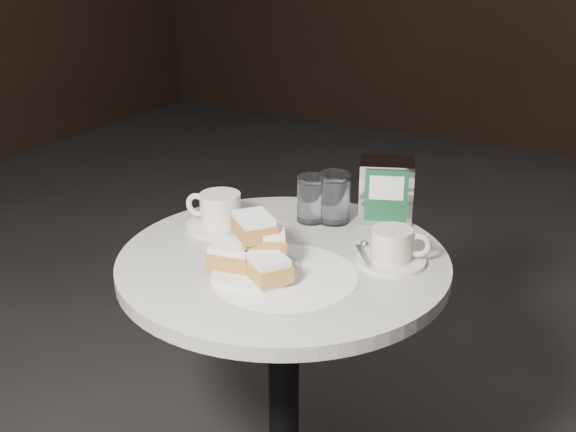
# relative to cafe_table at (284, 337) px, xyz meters

# --- Properties ---
(cafe_table) EXTENTS (0.70, 0.70, 0.74)m
(cafe_table) POSITION_rel_cafe_table_xyz_m (0.00, 0.00, 0.00)
(cafe_table) COLOR black
(cafe_table) RESTS_ON ground
(sugar_spill) EXTENTS (0.36, 0.36, 0.00)m
(sugar_spill) POSITION_rel_cafe_table_xyz_m (0.05, -0.08, 0.20)
(sugar_spill) COLOR white
(sugar_spill) RESTS_ON cafe_table
(beignet_plate) EXTENTS (0.20, 0.20, 0.11)m
(beignet_plate) POSITION_rel_cafe_table_xyz_m (-0.01, -0.09, 0.24)
(beignet_plate) COLOR silver
(beignet_plate) RESTS_ON cafe_table
(coffee_cup_left) EXTENTS (0.18, 0.18, 0.08)m
(coffee_cup_left) POSITION_rel_cafe_table_xyz_m (-0.20, 0.06, 0.23)
(coffee_cup_left) COLOR white
(coffee_cup_left) RESTS_ON cafe_table
(coffee_cup_right) EXTENTS (0.19, 0.19, 0.08)m
(coffee_cup_right) POSITION_rel_cafe_table_xyz_m (0.21, 0.08, 0.23)
(coffee_cup_right) COLOR silver
(coffee_cup_right) RESTS_ON cafe_table
(water_glass_left) EXTENTS (0.08, 0.08, 0.11)m
(water_glass_left) POSITION_rel_cafe_table_xyz_m (-0.04, 0.20, 0.25)
(water_glass_left) COLOR white
(water_glass_left) RESTS_ON cafe_table
(water_glass_right) EXTENTS (0.09, 0.09, 0.12)m
(water_glass_right) POSITION_rel_cafe_table_xyz_m (0.01, 0.22, 0.26)
(water_glass_right) COLOR white
(water_glass_right) RESTS_ON cafe_table
(napkin_dispenser) EXTENTS (0.15, 0.14, 0.14)m
(napkin_dispenser) POSITION_rel_cafe_table_xyz_m (0.11, 0.30, 0.27)
(napkin_dispenser) COLOR silver
(napkin_dispenser) RESTS_ON cafe_table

